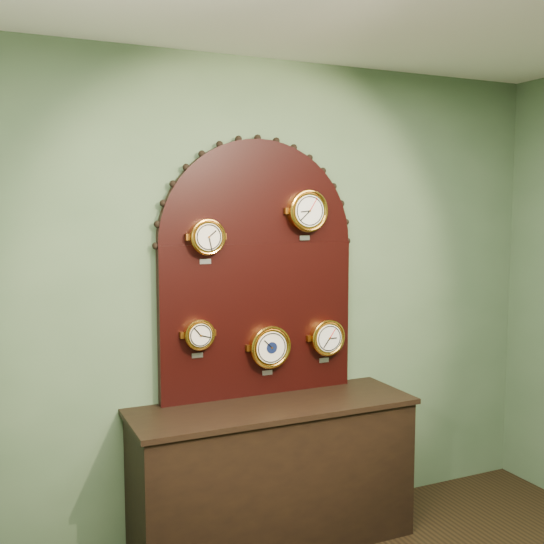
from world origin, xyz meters
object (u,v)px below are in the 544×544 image
hygrometer (199,334)px  barometer (270,347)px  arabic_clock (307,211)px  roman_clock (207,237)px  shop_counter (273,477)px  tide_clock (327,337)px  display_board (258,261)px

hygrometer → barometer: size_ratio=0.75×
hygrometer → barometer: hygrometer is taller
arabic_clock → roman_clock: bearing=179.9°
shop_counter → tide_clock: size_ratio=5.81×
shop_counter → barometer: 0.74m
shop_counter → barometer: barometer is taller
display_board → roman_clock: bearing=-168.8°
barometer → tide_clock: (0.38, 0.00, 0.02)m
arabic_clock → shop_counter: bearing=-152.2°
arabic_clock → hygrometer: bearing=179.8°
shop_counter → display_board: bearing=90.0°
display_board → roman_clock: size_ratio=6.01×
display_board → roman_clock: (-0.33, -0.07, 0.15)m
roman_clock → arabic_clock: size_ratio=0.85×
tide_clock → shop_counter: bearing=-160.3°
shop_counter → roman_clock: roman_clock is taller
roman_clock → tide_clock: 0.99m
shop_counter → tide_clock: 0.88m
shop_counter → arabic_clock: size_ratio=5.33×
hygrometer → barometer: bearing=-0.3°
hygrometer → arabic_clock: bearing=-0.2°
display_board → roman_clock: 0.37m
roman_clock → arabic_clock: 0.64m
display_board → hygrometer: (-0.39, -0.07, -0.39)m
display_board → arabic_clock: bearing=-13.1°
arabic_clock → tide_clock: arabic_clock is taller
arabic_clock → display_board: bearing=166.9°
shop_counter → display_board: size_ratio=1.05×
arabic_clock → hygrometer: 0.96m
arabic_clock → hygrometer: (-0.68, 0.00, -0.68)m
roman_clock → shop_counter: bearing=-24.7°
shop_counter → display_board: 1.25m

